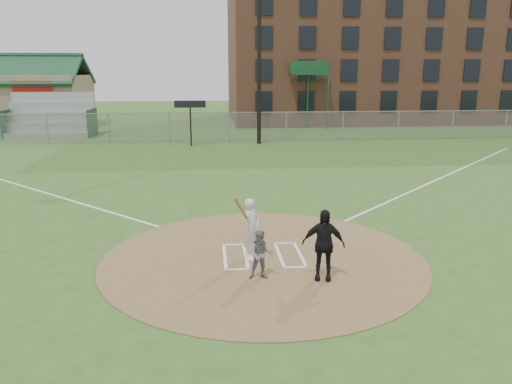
{
  "coord_description": "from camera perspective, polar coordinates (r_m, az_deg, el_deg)",
  "views": [
    {
      "loc": [
        -1.35,
        -12.2,
        4.78
      ],
      "look_at": [
        0.0,
        2.0,
        1.3
      ],
      "focal_mm": 35.0,
      "sensor_mm": 36.0,
      "label": 1
    }
  ],
  "objects": [
    {
      "name": "catcher",
      "position": [
        11.71,
        0.58,
        -7.16
      ],
      "size": [
        0.58,
        0.46,
        1.18
      ],
      "primitive_type": "imported",
      "rotation": [
        0.0,
        0.0,
        -0.03
      ],
      "color": "slate",
      "rests_on": "dirt_circle"
    },
    {
      "name": "clubhouse",
      "position": [
        48.23,
        -25.98,
        9.52
      ],
      "size": [
        12.2,
        8.71,
        6.23
      ],
      "color": "gray",
      "rests_on": "ground"
    },
    {
      "name": "dirt_circle",
      "position": [
        13.17,
        0.83,
        -7.53
      ],
      "size": [
        8.4,
        8.4,
        0.02
      ],
      "primitive_type": "cylinder",
      "color": "olive",
      "rests_on": "ground"
    },
    {
      "name": "bleachers",
      "position": [
        40.26,
        -22.46,
        8.15
      ],
      "size": [
        6.08,
        3.2,
        3.2
      ],
      "color": "#B7BABF",
      "rests_on": "ground"
    },
    {
      "name": "foul_line_first",
      "position": [
        24.07,
        20.18,
        1.42
      ],
      "size": [
        17.04,
        17.04,
        0.01
      ],
      "primitive_type": "cube",
      "rotation": [
        0.0,
        0.0,
        -0.79
      ],
      "color": "white",
      "rests_on": "ground"
    },
    {
      "name": "brick_warehouse",
      "position": [
        53.15,
        14.22,
        16.25
      ],
      "size": [
        30.0,
        17.17,
        15.0
      ],
      "color": "brown",
      "rests_on": "ground"
    },
    {
      "name": "home_plate",
      "position": [
        13.16,
        -0.08,
        -7.42
      ],
      "size": [
        0.58,
        0.58,
        0.03
      ],
      "primitive_type": "cube",
      "rotation": [
        0.0,
        0.0,
        0.29
      ],
      "color": "silver",
      "rests_on": "dirt_circle"
    },
    {
      "name": "scoreboard_sign",
      "position": [
        32.51,
        -7.53,
        9.38
      ],
      "size": [
        2.0,
        0.1,
        2.93
      ],
      "color": "black",
      "rests_on": "ground"
    },
    {
      "name": "outfield_fence",
      "position": [
        34.44,
        -3.17,
        7.42
      ],
      "size": [
        56.08,
        0.08,
        2.03
      ],
      "color": "slate",
      "rests_on": "ground"
    },
    {
      "name": "umpire",
      "position": [
        11.7,
        7.7,
        -5.98
      ],
      "size": [
        1.06,
        0.64,
        1.69
      ],
      "primitive_type": "imported",
      "rotation": [
        0.0,
        0.0,
        -0.24
      ],
      "color": "black",
      "rests_on": "dirt_circle"
    },
    {
      "name": "light_pole",
      "position": [
        33.42,
        0.36,
        16.86
      ],
      "size": [
        1.2,
        0.3,
        12.22
      ],
      "color": "black",
      "rests_on": "ground"
    },
    {
      "name": "batters_boxes",
      "position": [
        13.31,
        0.76,
        -7.23
      ],
      "size": [
        2.08,
        1.88,
        0.01
      ],
      "color": "white",
      "rests_on": "dirt_circle"
    },
    {
      "name": "foul_line_third",
      "position": [
        23.04,
        -24.68,
        0.48
      ],
      "size": [
        17.04,
        17.04,
        0.01
      ],
      "primitive_type": "cube",
      "rotation": [
        0.0,
        0.0,
        0.79
      ],
      "color": "white",
      "rests_on": "ground"
    },
    {
      "name": "batter_at_plate",
      "position": [
        12.99,
        -0.53,
        -4.1
      ],
      "size": [
        0.84,
        1.0,
        1.78
      ],
      "color": "silver",
      "rests_on": "dirt_circle"
    },
    {
      "name": "ground",
      "position": [
        13.18,
        0.83,
        -7.57
      ],
      "size": [
        140.0,
        140.0,
        0.0
      ],
      "primitive_type": "plane",
      "color": "#31571D",
      "rests_on": "ground"
    }
  ]
}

